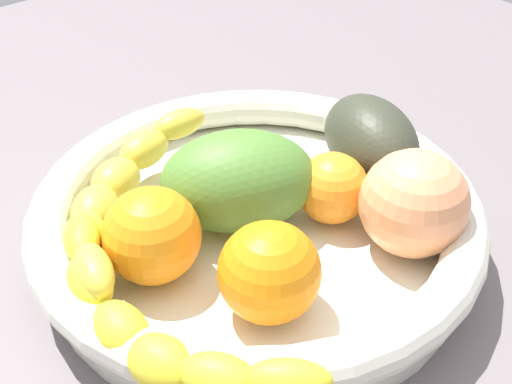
% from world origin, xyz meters
% --- Properties ---
extents(kitchen_counter, '(1.20, 1.20, 0.03)m').
position_xyz_m(kitchen_counter, '(0.00, 0.00, 0.01)').
color(kitchen_counter, '#685E61').
rests_on(kitchen_counter, ground).
extents(fruit_bowl, '(0.33, 0.33, 0.05)m').
position_xyz_m(fruit_bowl, '(0.00, 0.00, 0.06)').
color(fruit_bowl, silver).
rests_on(fruit_bowl, kitchen_counter).
extents(banana_draped_left, '(0.21, 0.08, 0.04)m').
position_xyz_m(banana_draped_left, '(0.06, -0.13, 0.08)').
color(banana_draped_left, yellow).
rests_on(banana_draped_left, fruit_bowl).
extents(banana_draped_right, '(0.14, 0.18, 0.04)m').
position_xyz_m(banana_draped_right, '(-0.07, -0.07, 0.08)').
color(banana_draped_right, yellow).
rests_on(banana_draped_right, fruit_bowl).
extents(orange_front, '(0.06, 0.06, 0.06)m').
position_xyz_m(orange_front, '(-0.01, -0.08, 0.09)').
color(orange_front, orange).
rests_on(orange_front, fruit_bowl).
extents(orange_mid_left, '(0.05, 0.05, 0.05)m').
position_xyz_m(orange_mid_left, '(0.03, 0.05, 0.08)').
color(orange_mid_left, orange).
rests_on(orange_mid_left, fruit_bowl).
extents(orange_mid_right, '(0.06, 0.06, 0.06)m').
position_xyz_m(orange_mid_right, '(0.07, -0.05, 0.08)').
color(orange_mid_right, orange).
rests_on(orange_mid_right, fruit_bowl).
extents(mango_green, '(0.13, 0.14, 0.07)m').
position_xyz_m(mango_green, '(-0.01, -0.01, 0.09)').
color(mango_green, '#4E7E30').
rests_on(mango_green, fruit_bowl).
extents(peach_blush, '(0.07, 0.07, 0.07)m').
position_xyz_m(peach_blush, '(0.09, 0.06, 0.09)').
color(peach_blush, '#F99E6A').
rests_on(peach_blush, fruit_bowl).
extents(avocado_dark, '(0.12, 0.10, 0.06)m').
position_xyz_m(avocado_dark, '(0.01, 0.11, 0.08)').
color(avocado_dark, '#343829').
rests_on(avocado_dark, fruit_bowl).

